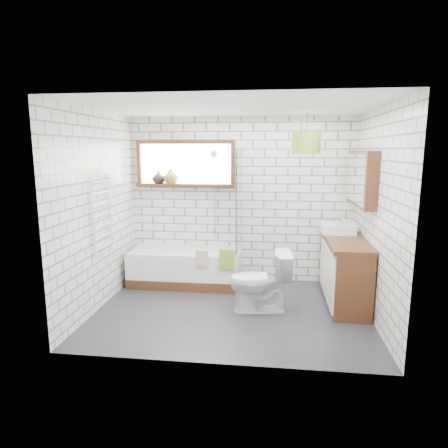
# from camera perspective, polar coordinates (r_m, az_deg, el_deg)

# --- Properties ---
(floor) EXTENTS (3.40, 2.60, 0.01)m
(floor) POSITION_cam_1_polar(r_m,az_deg,el_deg) (5.20, 1.10, -12.29)
(floor) COLOR #252529
(floor) RESTS_ON ground
(ceiling) EXTENTS (3.40, 2.60, 0.01)m
(ceiling) POSITION_cam_1_polar(r_m,az_deg,el_deg) (4.81, 1.20, 16.43)
(ceiling) COLOR white
(ceiling) RESTS_ON ground
(wall_back) EXTENTS (3.40, 0.01, 2.50)m
(wall_back) POSITION_cam_1_polar(r_m,az_deg,el_deg) (6.14, 2.42, 3.41)
(wall_back) COLOR white
(wall_back) RESTS_ON ground
(wall_front) EXTENTS (3.40, 0.01, 2.50)m
(wall_front) POSITION_cam_1_polar(r_m,az_deg,el_deg) (3.58, -1.03, -1.74)
(wall_front) COLOR white
(wall_front) RESTS_ON ground
(wall_left) EXTENTS (0.01, 2.60, 2.50)m
(wall_left) POSITION_cam_1_polar(r_m,az_deg,el_deg) (5.30, -17.51, 1.80)
(wall_left) COLOR white
(wall_left) RESTS_ON ground
(wall_right) EXTENTS (0.01, 2.60, 2.50)m
(wall_right) POSITION_cam_1_polar(r_m,az_deg,el_deg) (4.97, 21.09, 1.03)
(wall_right) COLOR white
(wall_right) RESTS_ON ground
(window) EXTENTS (1.52, 0.16, 0.68)m
(window) POSITION_cam_1_polar(r_m,az_deg,el_deg) (6.18, -5.55, 8.54)
(window) COLOR #3A1D10
(window) RESTS_ON wall_back
(towel_radiator) EXTENTS (0.06, 0.52, 1.00)m
(towel_radiator) POSITION_cam_1_polar(r_m,az_deg,el_deg) (5.29, -17.04, 1.26)
(towel_radiator) COLOR white
(towel_radiator) RESTS_ON wall_left
(mirror_cabinet) EXTENTS (0.16, 1.20, 0.70)m
(mirror_cabinet) POSITION_cam_1_polar(r_m,az_deg,el_deg) (5.49, 19.01, 6.20)
(mirror_cabinet) COLOR #3A1D10
(mirror_cabinet) RESTS_ON wall_right
(shower_riser) EXTENTS (0.02, 0.02, 1.30)m
(shower_riser) POSITION_cam_1_polar(r_m,az_deg,el_deg) (6.13, -1.35, 4.34)
(shower_riser) COLOR silver
(shower_riser) RESTS_ON wall_back
(bathtub) EXTENTS (1.64, 0.72, 0.53)m
(bathtub) POSITION_cam_1_polar(r_m,az_deg,el_deg) (6.10, -5.50, -6.13)
(bathtub) COLOR white
(bathtub) RESTS_ON floor
(shower_screen) EXTENTS (0.02, 0.72, 1.50)m
(shower_screen) POSITION_cam_1_polar(r_m,az_deg,el_deg) (5.77, 2.11, 3.26)
(shower_screen) COLOR white
(shower_screen) RESTS_ON bathtub
(towel_green) EXTENTS (0.21, 0.06, 0.29)m
(towel_green) POSITION_cam_1_polar(r_m,az_deg,el_deg) (5.58, 0.40, -5.05)
(towel_green) COLOR olive
(towel_green) RESTS_ON bathtub
(towel_beige) EXTENTS (0.18, 0.04, 0.23)m
(towel_beige) POSITION_cam_1_polar(r_m,az_deg,el_deg) (5.63, -3.15, -4.93)
(towel_beige) COLOR tan
(towel_beige) RESTS_ON bathtub
(vanity) EXTENTS (0.49, 1.52, 0.87)m
(vanity) POSITION_cam_1_polar(r_m,az_deg,el_deg) (5.61, 16.76, -6.25)
(vanity) COLOR #3A1D10
(vanity) RESTS_ON floor
(basin) EXTENTS (0.45, 0.39, 0.13)m
(basin) POSITION_cam_1_polar(r_m,az_deg,el_deg) (5.79, 15.92, -0.61)
(basin) COLOR white
(basin) RESTS_ON vanity
(tap) EXTENTS (0.04, 0.04, 0.15)m
(tap) POSITION_cam_1_polar(r_m,az_deg,el_deg) (5.80, 17.51, -0.06)
(tap) COLOR silver
(tap) RESTS_ON vanity
(toilet) EXTENTS (0.53, 0.81, 0.78)m
(toilet) POSITION_cam_1_polar(r_m,az_deg,el_deg) (5.07, 5.14, -8.15)
(toilet) COLOR white
(toilet) RESTS_ON floor
(vase_olive) EXTENTS (0.28, 0.28, 0.23)m
(vase_olive) POSITION_cam_1_polar(r_m,az_deg,el_deg) (6.21, -7.59, 6.63)
(vase_olive) COLOR olive
(vase_olive) RESTS_ON window
(vase_dark) EXTENTS (0.22, 0.22, 0.20)m
(vase_dark) POSITION_cam_1_polar(r_m,az_deg,el_deg) (6.26, -9.34, 6.47)
(vase_dark) COLOR black
(vase_dark) RESTS_ON window
(bottle) EXTENTS (0.08, 0.08, 0.20)m
(bottle) POSITION_cam_1_polar(r_m,az_deg,el_deg) (6.22, -7.80, 6.46)
(bottle) COLOR olive
(bottle) RESTS_ON window
(pendant) EXTENTS (0.38, 0.38, 0.28)m
(pendant) POSITION_cam_1_polar(r_m,az_deg,el_deg) (5.48, 11.66, 11.26)
(pendant) COLOR olive
(pendant) RESTS_ON ceiling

